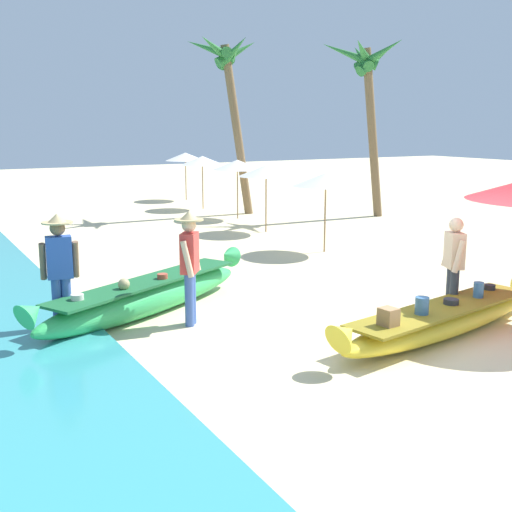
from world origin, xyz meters
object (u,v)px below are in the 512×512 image
at_px(boat_green_midground, 148,296).
at_px(boat_yellow_foreground, 443,319).
at_px(person_vendor_assistant, 60,265).
at_px(palm_tree_tall_inland, 368,78).
at_px(person_tourist_customer, 454,263).
at_px(palm_tree_leaning_seaward, 228,75).
at_px(person_vendor_hatted, 190,260).

bearing_deg(boat_green_midground, boat_yellow_foreground, -42.89).
distance_m(person_vendor_assistant, palm_tree_tall_inland, 14.05).
xyz_separation_m(boat_yellow_foreground, person_tourist_customer, (0.70, 0.52, 0.67)).
bearing_deg(boat_yellow_foreground, palm_tree_leaning_seaward, 76.57).
distance_m(boat_yellow_foreground, person_vendor_assistant, 5.65).
relative_size(person_vendor_hatted, person_vendor_assistant, 0.99).
distance_m(palm_tree_tall_inland, palm_tree_leaning_seaward, 4.54).
bearing_deg(person_vendor_assistant, person_vendor_hatted, -17.60).
bearing_deg(palm_tree_leaning_seaward, boat_yellow_foreground, -103.43).
distance_m(boat_green_midground, person_vendor_hatted, 1.18).
xyz_separation_m(boat_green_midground, person_vendor_hatted, (0.38, -0.85, 0.72)).
distance_m(person_vendor_assistant, palm_tree_leaning_seaward, 13.25).
bearing_deg(person_vendor_hatted, boat_green_midground, 114.17).
distance_m(person_vendor_hatted, palm_tree_tall_inland, 12.96).
height_order(boat_green_midground, person_vendor_hatted, person_vendor_hatted).
distance_m(person_vendor_hatted, person_tourist_customer, 4.10).
bearing_deg(person_tourist_customer, person_vendor_assistant, 156.91).
height_order(person_tourist_customer, palm_tree_leaning_seaward, palm_tree_leaning_seaward).
bearing_deg(palm_tree_leaning_seaward, person_vendor_hatted, -119.82).
relative_size(person_vendor_hatted, palm_tree_leaning_seaward, 0.30).
relative_size(boat_yellow_foreground, palm_tree_tall_inland, 0.81).
height_order(boat_yellow_foreground, palm_tree_leaning_seaward, palm_tree_leaning_seaward).
relative_size(boat_yellow_foreground, person_vendor_assistant, 2.59).
bearing_deg(boat_green_midground, person_tourist_customer, -32.75).
relative_size(boat_yellow_foreground, boat_green_midground, 1.03).
bearing_deg(palm_tree_leaning_seaward, person_tourist_customer, -100.88).
xyz_separation_m(person_vendor_assistant, palm_tree_leaning_seaward, (7.88, 10.03, 3.58)).
distance_m(boat_green_midground, person_tourist_customer, 4.89).
relative_size(person_tourist_customer, palm_tree_tall_inland, 0.28).
distance_m(boat_yellow_foreground, boat_green_midground, 4.62).
relative_size(boat_yellow_foreground, person_tourist_customer, 2.84).
distance_m(boat_yellow_foreground, person_vendor_hatted, 3.85).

